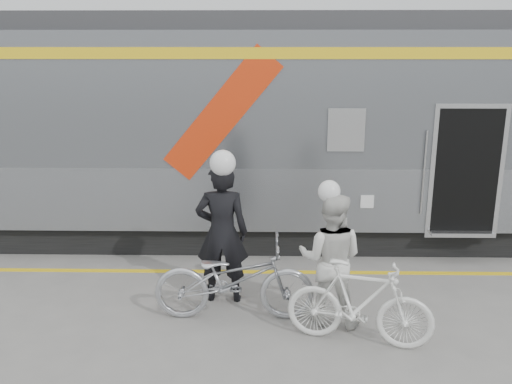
{
  "coord_description": "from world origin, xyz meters",
  "views": [
    {
      "loc": [
        -0.29,
        -6.01,
        3.56
      ],
      "look_at": [
        -0.43,
        1.6,
        1.5
      ],
      "focal_mm": 38.0,
      "sensor_mm": 36.0,
      "label": 1
    }
  ],
  "objects_px": {
    "bicycle_left": "(234,279)",
    "bicycle_right": "(360,303)",
    "man": "(222,233)",
    "woman": "(331,259)"
  },
  "relations": [
    {
      "from": "man",
      "to": "bicycle_left",
      "type": "relative_size",
      "value": 0.95
    },
    {
      "from": "bicycle_left",
      "to": "woman",
      "type": "bearing_deg",
      "value": -93.44
    },
    {
      "from": "bicycle_left",
      "to": "bicycle_right",
      "type": "relative_size",
      "value": 1.19
    },
    {
      "from": "bicycle_left",
      "to": "bicycle_right",
      "type": "xyz_separation_m",
      "value": [
        1.56,
        -0.62,
        -0.02
      ]
    },
    {
      "from": "woman",
      "to": "bicycle_right",
      "type": "bearing_deg",
      "value": 133.25
    },
    {
      "from": "bicycle_left",
      "to": "woman",
      "type": "xyz_separation_m",
      "value": [
        1.26,
        -0.07,
        0.33
      ]
    },
    {
      "from": "man",
      "to": "woman",
      "type": "distance_m",
      "value": 1.59
    },
    {
      "from": "bicycle_left",
      "to": "bicycle_right",
      "type": "height_order",
      "value": "bicycle_left"
    },
    {
      "from": "bicycle_left",
      "to": "woman",
      "type": "distance_m",
      "value": 1.31
    },
    {
      "from": "man",
      "to": "bicycle_left",
      "type": "bearing_deg",
      "value": 109.69
    }
  ]
}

